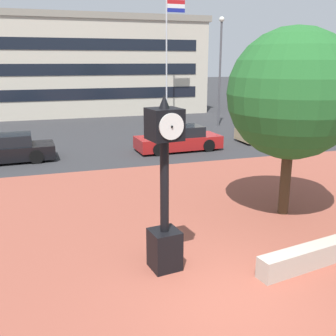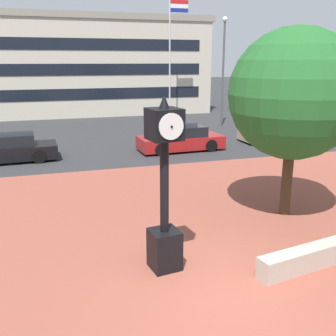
% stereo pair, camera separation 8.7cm
% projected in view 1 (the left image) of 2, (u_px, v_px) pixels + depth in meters
% --- Properties ---
extents(ground_plane, '(200.00, 200.00, 0.00)m').
position_uv_depth(ground_plane, '(228.00, 298.00, 7.75)').
color(ground_plane, '#2D2D30').
extents(plaza_brick_paving, '(44.00, 14.22, 0.01)m').
position_uv_depth(plaza_brick_paving, '(177.00, 234.00, 10.61)').
color(plaza_brick_paving, brown).
rests_on(plaza_brick_paving, ground).
extents(planter_wall, '(3.22, 0.94, 0.50)m').
position_uv_depth(planter_wall, '(316.00, 255.00, 8.97)').
color(planter_wall, '#ADA393').
rests_on(planter_wall, ground).
extents(street_clock, '(0.73, 0.78, 3.90)m').
position_uv_depth(street_clock, '(164.00, 194.00, 8.42)').
color(street_clock, black).
rests_on(street_clock, ground).
extents(plaza_tree, '(4.03, 3.75, 5.51)m').
position_uv_depth(plaza_tree, '(296.00, 97.00, 11.32)').
color(plaza_tree, '#42301E').
rests_on(plaza_tree, ground).
extents(car_street_near, '(4.60, 2.00, 1.28)m').
position_uv_depth(car_street_near, '(5.00, 150.00, 18.03)').
color(car_street_near, black).
rests_on(car_street_near, ground).
extents(car_street_mid, '(4.11, 1.86, 1.28)m').
position_uv_depth(car_street_mid, '(273.00, 131.00, 22.77)').
color(car_street_mid, tan).
rests_on(car_street_mid, ground).
extents(car_street_distant, '(4.49, 2.02, 1.28)m').
position_uv_depth(car_street_distant, '(179.00, 140.00, 20.40)').
color(car_street_distant, maroon).
rests_on(car_street_distant, ground).
extents(flagpole_primary, '(1.52, 0.14, 9.22)m').
position_uv_depth(flagpole_primary, '(168.00, 50.00, 29.88)').
color(flagpole_primary, silver).
rests_on(flagpole_primary, ground).
extents(civic_building, '(23.58, 11.15, 8.24)m').
position_uv_depth(civic_building, '(68.00, 65.00, 35.76)').
color(civic_building, beige).
rests_on(civic_building, ground).
extents(street_lamp_post, '(0.36, 0.36, 7.42)m').
position_uv_depth(street_lamp_post, '(220.00, 62.00, 27.03)').
color(street_lamp_post, '#4C4C51').
rests_on(street_lamp_post, ground).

